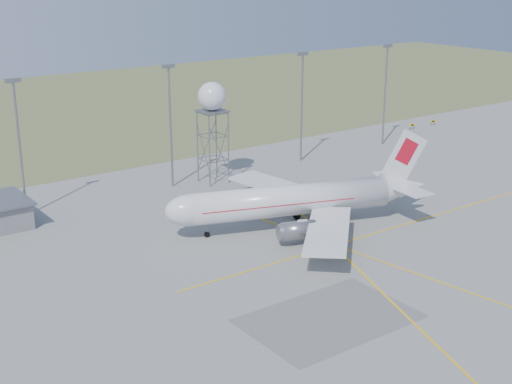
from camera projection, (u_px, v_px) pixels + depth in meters
grass_strip at (64, 110)px, 183.10m from camera, size 400.00×120.00×0.03m
mast_a at (19, 137)px, 102.83m from camera, size 2.20×0.50×20.50m
mast_b at (170, 116)px, 116.82m from camera, size 2.20×0.50×20.50m
mast_c at (302, 98)px, 132.49m from camera, size 2.20×0.50×20.50m
mast_d at (385, 86)px, 144.79m from camera, size 2.20×0.50×20.50m
taxi_sign_near at (412, 125)px, 161.57m from camera, size 1.60×0.17×1.20m
taxi_sign_far at (433, 121)px, 165.48m from camera, size 1.60×0.17×1.20m
airliner_main at (295, 200)px, 100.39m from camera, size 38.09×35.92×13.27m
radar_tower at (213, 127)px, 119.89m from camera, size 4.77×4.77×17.28m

